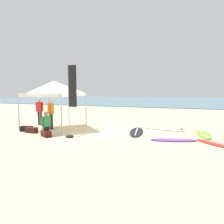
{
  "coord_description": "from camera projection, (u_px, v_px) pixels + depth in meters",
  "views": [
    {
      "loc": [
        4.26,
        -9.54,
        2.24
      ],
      "look_at": [
        0.54,
        1.0,
        1.0
      ],
      "focal_mm": 32.21,
      "sensor_mm": 36.0,
      "label": 1
    }
  ],
  "objects": [
    {
      "name": "gear_bag_near_tent",
      "position": [
        27.0,
        129.0,
        10.88
      ],
      "size": [
        0.65,
        0.43,
        0.28
      ],
      "primitive_type": "cube",
      "rotation": [
        0.0,
        0.0,
        0.19
      ],
      "color": "black",
      "rests_on": "ground"
    },
    {
      "name": "surfboard_white",
      "position": [
        163.0,
        129.0,
        11.45
      ],
      "size": [
        2.62,
        1.02,
        0.19
      ],
      "color": "white",
      "rests_on": "ground"
    },
    {
      "name": "sea",
      "position": [
        161.0,
        100.0,
        41.9
      ],
      "size": [
        80.0,
        36.0,
        0.1
      ],
      "primitive_type": "cube",
      "color": "#568499",
      "rests_on": "ground"
    },
    {
      "name": "surfboard_lime",
      "position": [
        203.0,
        134.0,
        10.03
      ],
      "size": [
        0.85,
        2.28,
        0.19
      ],
      "color": "#7AD12D",
      "rests_on": "ground"
    },
    {
      "name": "surfboard_black",
      "position": [
        136.0,
        132.0,
        10.61
      ],
      "size": [
        1.04,
        2.59,
        0.19
      ],
      "color": "black",
      "rests_on": "ground"
    },
    {
      "name": "person_green",
      "position": [
        46.0,
        122.0,
        9.8
      ],
      "size": [
        0.28,
        0.54,
        1.2
      ],
      "color": "black",
      "rests_on": "ground"
    },
    {
      "name": "surfboard_purple",
      "position": [
        174.0,
        140.0,
        8.88
      ],
      "size": [
        2.13,
        1.08,
        0.19
      ],
      "color": "purple",
      "rests_on": "ground"
    },
    {
      "name": "banner_flag",
      "position": [
        71.0,
        104.0,
        9.28
      ],
      "size": [
        0.6,
        0.36,
        3.4
      ],
      "color": "#99999E",
      "rests_on": "ground"
    },
    {
      "name": "gear_bag_by_pole",
      "position": [
        32.0,
        130.0,
        10.52
      ],
      "size": [
        0.61,
        0.33,
        0.28
      ],
      "primitive_type": "cube",
      "rotation": [
        0.0,
        0.0,
        3.12
      ],
      "color": "#4C1919",
      "rests_on": "ground"
    },
    {
      "name": "canopy_tent",
      "position": [
        54.0,
        87.0,
        11.48
      ],
      "size": [
        2.8,
        2.8,
        2.75
      ],
      "color": "#B7B7BC",
      "rests_on": "ground"
    },
    {
      "name": "surfboard_red",
      "position": [
        218.0,
        144.0,
        8.15
      ],
      "size": [
        1.84,
        1.7,
        0.19
      ],
      "color": "red",
      "rests_on": "ground"
    },
    {
      "name": "gear_bag_on_sand",
      "position": [
        46.0,
        134.0,
        9.64
      ],
      "size": [
        0.68,
        0.58,
        0.28
      ],
      "primitive_type": "cube",
      "rotation": [
        0.0,
        0.0,
        2.61
      ],
      "color": "#4C1919",
      "rests_on": "ground"
    },
    {
      "name": "person_red",
      "position": [
        40.0,
        110.0,
        12.65
      ],
      "size": [
        0.55,
        0.23,
        1.71
      ],
      "color": "#2D2D33",
      "rests_on": "ground"
    },
    {
      "name": "person_orange",
      "position": [
        51.0,
        112.0,
        11.36
      ],
      "size": [
        0.28,
        0.54,
        1.71
      ],
      "color": "#2D2D33",
      "rests_on": "ground"
    },
    {
      "name": "ground_plane",
      "position": [
        96.0,
        132.0,
        10.6
      ],
      "size": [
        80.0,
        80.0,
        0.0
      ],
      "primitive_type": "plane",
      "color": "beige"
    }
  ]
}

